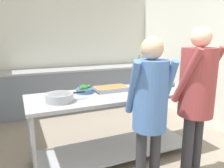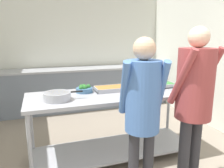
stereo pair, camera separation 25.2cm
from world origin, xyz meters
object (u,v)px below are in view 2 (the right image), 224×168
serving_tray_vegetables (111,89)px  sauce_pan (57,96)px  broccoli_bowl (84,89)px  serving_tray_roast (159,85)px  guest_serving_right (143,103)px  plate_stack (142,90)px  water_bottle (149,61)px  guest_serving_left (194,92)px

serving_tray_vegetables → sauce_pan: bearing=-162.2°
broccoli_bowl → serving_tray_roast: bearing=-1.8°
sauce_pan → serving_tray_roast: sauce_pan is taller
broccoli_bowl → guest_serving_right: guest_serving_right is taller
broccoli_bowl → serving_tray_vegetables: size_ratio=0.50×
plate_stack → serving_tray_roast: size_ratio=0.51×
plate_stack → guest_serving_right: guest_serving_right is taller
serving_tray_vegetables → guest_serving_right: bearing=-90.2°
sauce_pan → water_bottle: 3.31m
serving_tray_vegetables → plate_stack: size_ratio=1.96×
guest_serving_right → water_bottle: 3.42m
sauce_pan → guest_serving_left: guest_serving_left is taller
guest_serving_left → water_bottle: guest_serving_left is taller
plate_stack → water_bottle: 2.58m
serving_tray_roast → broccoli_bowl: bearing=178.2°
serving_tray_vegetables → plate_stack: serving_tray_vegetables is taller
sauce_pan → plate_stack: sauce_pan is taller
serving_tray_roast → guest_serving_right: 1.19m
guest_serving_left → sauce_pan: bearing=151.9°
serving_tray_vegetables → serving_tray_roast: same height
sauce_pan → serving_tray_roast: (1.47, 0.23, -0.03)m
plate_stack → broccoli_bowl: bearing=164.3°
guest_serving_left → serving_tray_roast: bearing=81.0°
plate_stack → serving_tray_roast: (0.37, 0.17, 0.00)m
plate_stack → serving_tray_vegetables: bearing=154.0°
broccoli_bowl → guest_serving_left: bearing=-45.4°
broccoli_bowl → serving_tray_roast: size_ratio=0.50×
serving_tray_vegetables → guest_serving_left: (0.59, -0.94, 0.13)m
sauce_pan → guest_serving_left: 1.50m
guest_serving_left → plate_stack: bearing=106.1°
serving_tray_roast → water_bottle: bearing=65.9°
broccoli_bowl → guest_serving_left: 1.36m
sauce_pan → broccoli_bowl: size_ratio=2.05×
sauce_pan → serving_tray_vegetables: size_ratio=1.02×
sauce_pan → plate_stack: 1.10m
broccoli_bowl → water_bottle: bearing=45.1°
plate_stack → guest_serving_left: guest_serving_left is taller
plate_stack → sauce_pan: bearing=-177.1°
broccoli_bowl → guest_serving_left: guest_serving_left is taller
water_bottle → guest_serving_left: bearing=-109.7°
water_bottle → sauce_pan: bearing=-136.3°
water_bottle → serving_tray_vegetables: bearing=-128.9°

